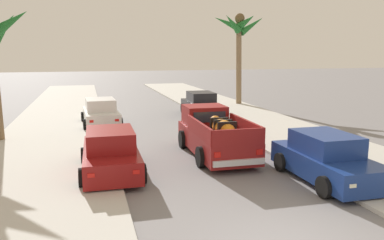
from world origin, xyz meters
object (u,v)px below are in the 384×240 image
Objects in this scene: pickup_truck at (214,135)px; car_right_near at (326,159)px; car_left_near at (101,113)px; car_right_mid at (201,105)px; car_left_mid at (111,153)px; palm_tree_left_fore at (239,33)px.

pickup_truck is 4.66m from car_right_near.
car_left_near is 1.00× the size of car_right_mid.
palm_tree_left_fore reaches higher than car_left_mid.
car_left_near is 6.76m from car_right_mid.
car_right_near is at bearing -21.11° from car_left_mid.
pickup_truck reaches higher than car_right_mid.
car_right_near is 7.05m from car_left_mid.
pickup_truck is 1.22× the size of car_left_mid.
car_left_near is at bearing 89.96° from car_left_mid.
palm_tree_left_fore is (10.81, 6.38, 4.82)m from car_left_near.
pickup_truck reaches higher than car_left_near.
palm_tree_left_fore reaches higher than pickup_truck.
palm_tree_left_fore is at bearing 44.73° from car_right_mid.
pickup_truck is 0.75× the size of palm_tree_left_fore.
pickup_truck is 1.23× the size of car_right_near.
car_left_near is (-4.16, 7.46, -0.10)m from pickup_truck.
pickup_truck is 1.21× the size of car_left_near.
car_left_mid is 0.61× the size of palm_tree_left_fore.
car_left_near and car_right_near have the same top height.
palm_tree_left_fore is (6.64, 13.84, 4.72)m from pickup_truck.
palm_tree_left_fore reaches higher than car_right_mid.
car_right_near is at bearing -58.87° from pickup_truck.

